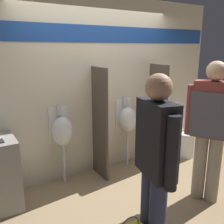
{
  "coord_description": "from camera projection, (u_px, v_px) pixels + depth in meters",
  "views": [
    {
      "loc": [
        -1.8,
        -2.79,
        1.95
      ],
      "look_at": [
        0.0,
        0.17,
        1.05
      ],
      "focal_mm": 40.0,
      "sensor_mm": 36.0,
      "label": 1
    }
  ],
  "objects": [
    {
      "name": "cell_phone",
      "position": [
        0.0,
        141.0,
        2.86
      ],
      "size": [
        0.07,
        0.14,
        0.01
      ],
      "color": "#232328",
      "rests_on": "sink_counter"
    },
    {
      "name": "urinal_near_counter",
      "position": [
        62.0,
        131.0,
        3.52
      ],
      "size": [
        0.31,
        0.29,
        1.18
      ],
      "color": "silver",
      "rests_on": "ground_plane"
    },
    {
      "name": "urinal_far",
      "position": [
        127.0,
        120.0,
        4.09
      ],
      "size": [
        0.31,
        0.29,
        1.18
      ],
      "color": "silver",
      "rests_on": "ground_plane"
    },
    {
      "name": "person_with_lanyard",
      "position": [
        155.0,
        162.0,
        2.21
      ],
      "size": [
        0.28,
        0.6,
        1.75
      ],
      "rotation": [
        0.0,
        0.0,
        1.36
      ],
      "color": "#282D4C",
      "rests_on": "ground_plane"
    },
    {
      "name": "person_in_vest",
      "position": [
        211.0,
        123.0,
        3.07
      ],
      "size": [
        0.44,
        0.56,
        1.8
      ],
      "rotation": [
        0.0,
        0.0,
        2.1
      ],
      "color": "gray",
      "rests_on": "ground_plane"
    },
    {
      "name": "toilet",
      "position": [
        182.0,
        137.0,
        4.64
      ],
      "size": [
        0.4,
        0.56,
        0.95
      ],
      "color": "silver",
      "rests_on": "ground_plane"
    },
    {
      "name": "ground_plane",
      "position": [
        118.0,
        183.0,
        3.7
      ],
      "size": [
        16.0,
        16.0,
        0.0
      ],
      "primitive_type": "plane",
      "color": "#997F5B"
    },
    {
      "name": "divider_mid",
      "position": [
        157.0,
        114.0,
        4.29
      ],
      "size": [
        0.03,
        0.45,
        1.68
      ],
      "color": "#4C4238",
      "rests_on": "ground_plane"
    },
    {
      "name": "display_wall",
      "position": [
        98.0,
        86.0,
        3.86
      ],
      "size": [
        4.49,
        0.07,
        2.7
      ],
      "color": "beige",
      "rests_on": "ground_plane"
    },
    {
      "name": "divider_near_counter",
      "position": [
        100.0,
        124.0,
        3.73
      ],
      "size": [
        0.03,
        0.45,
        1.68
      ],
      "color": "#4C4238",
      "rests_on": "ground_plane"
    }
  ]
}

